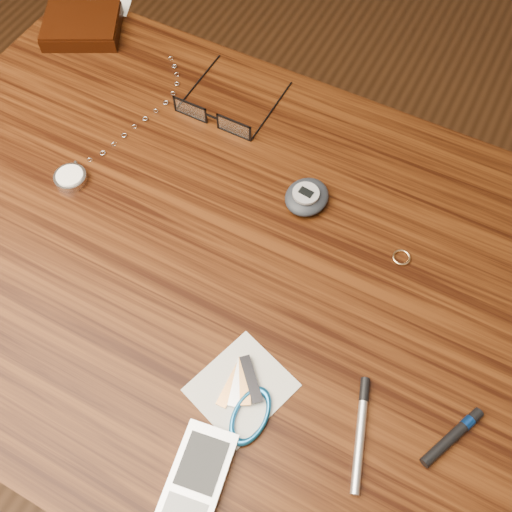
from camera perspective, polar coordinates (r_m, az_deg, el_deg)
The scene contains 11 objects.
ground at distance 1.44m, azimuth -2.11°, elevation -14.83°, with size 3.80×3.80×0.00m, color #472814.
desk at distance 0.84m, azimuth -3.53°, elevation -3.34°, with size 1.00×0.70×0.75m.
wallet_and_card at distance 1.06m, azimuth -16.97°, elevation 21.21°, with size 0.16×0.19×0.03m.
eyeglasses at distance 0.87m, azimuth -4.15°, elevation 13.82°, with size 0.13×0.14×0.03m.
gold_ring at distance 0.76m, azimuth 14.34°, elevation -0.14°, with size 0.02×0.02×0.00m, color #DEAD72.
pocket_watch at distance 0.85m, azimuth -17.63°, elevation 7.87°, with size 0.07×0.30×0.01m.
pda_phone at distance 0.65m, azimuth -5.84°, elevation -21.09°, with size 0.07×0.11×0.02m.
pedometer at distance 0.78m, azimuth 5.09°, elevation 5.93°, with size 0.06×0.07×0.03m.
notepad_keys at distance 0.66m, azimuth -1.00°, elevation -14.32°, with size 0.12×0.13×0.01m.
silver_pen at distance 0.67m, azimuth 10.48°, elevation -16.25°, with size 0.05×0.12×0.01m.
black_blue_pen at distance 0.69m, azimuth 19.21°, elevation -16.56°, with size 0.05×0.09×0.01m.
Camera 1 is at (0.22, -0.30, 1.39)m, focal length 40.00 mm.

